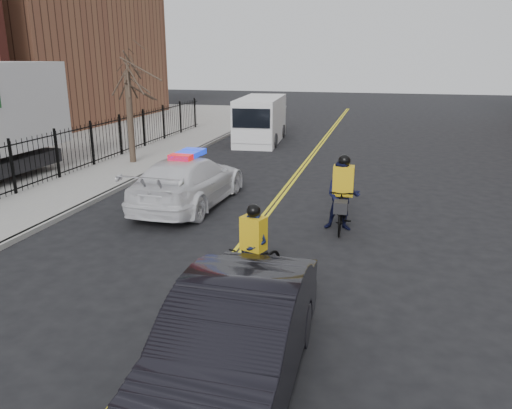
{
  "coord_description": "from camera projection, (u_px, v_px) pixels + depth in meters",
  "views": [
    {
      "loc": [
        3.41,
        -10.3,
        4.8
      ],
      "look_at": [
        0.5,
        1.05,
        1.3
      ],
      "focal_mm": 35.0,
      "sensor_mm": 36.0,
      "label": 1
    }
  ],
  "objects": [
    {
      "name": "iron_fence",
      "position": [
        79.0,
        150.0,
        21.03
      ],
      "size": [
        0.12,
        28.0,
        2.0
      ],
      "primitive_type": null,
      "color": "black",
      "rests_on": "ground"
    },
    {
      "name": "cargo_van",
      "position": [
        260.0,
        121.0,
        28.51
      ],
      "size": [
        2.7,
        6.2,
        2.53
      ],
      "rotation": [
        0.0,
        0.0,
        0.08
      ],
      "color": "white",
      "rests_on": "ground"
    },
    {
      "name": "curb",
      "position": [
        145.0,
        175.0,
        20.58
      ],
      "size": [
        0.2,
        60.0,
        0.15
      ],
      "primitive_type": "cube",
      "color": "gray",
      "rests_on": "ground"
    },
    {
      "name": "street_tree",
      "position": [
        128.0,
        86.0,
        21.83
      ],
      "size": [
        3.2,
        3.2,
        4.8
      ],
      "color": "#392A21",
      "rests_on": "sidewalk"
    },
    {
      "name": "cyclist_far",
      "position": [
        342.0,
        201.0,
        14.11
      ],
      "size": [
        1.0,
        2.18,
        2.19
      ],
      "rotation": [
        0.0,
        0.0,
        0.03
      ],
      "color": "black",
      "rests_on": "ground"
    },
    {
      "name": "warehouse_far",
      "position": [
        29.0,
        25.0,
        37.49
      ],
      "size": [
        14.0,
        18.0,
        14.0
      ],
      "primitive_type": "cube",
      "color": "brown",
      "rests_on": "ground"
    },
    {
      "name": "center_line_left",
      "position": [
        286.0,
        186.0,
        19.19
      ],
      "size": [
        0.1,
        60.0,
        0.01
      ],
      "primitive_type": "cube",
      "color": "yellow",
      "rests_on": "ground"
    },
    {
      "name": "police_cruiser",
      "position": [
        189.0,
        181.0,
        16.47
      ],
      "size": [
        2.5,
        5.76,
        1.81
      ],
      "rotation": [
        0.0,
        0.0,
        3.11
      ],
      "color": "white",
      "rests_on": "ground"
    },
    {
      "name": "cyclist_near",
      "position": [
        253.0,
        260.0,
        10.57
      ],
      "size": [
        1.27,
        2.03,
        1.88
      ],
      "rotation": [
        0.0,
        0.0,
        -0.34
      ],
      "color": "black",
      "rests_on": "ground"
    },
    {
      "name": "ground",
      "position": [
        225.0,
        268.0,
        11.75
      ],
      "size": [
        120.0,
        120.0,
        0.0
      ],
      "primitive_type": "plane",
      "color": "black",
      "rests_on": "ground"
    },
    {
      "name": "center_line_right",
      "position": [
        290.0,
        186.0,
        19.15
      ],
      "size": [
        0.1,
        60.0,
        0.01
      ],
      "primitive_type": "cube",
      "color": "yellow",
      "rests_on": "ground"
    },
    {
      "name": "sidewalk",
      "position": [
        113.0,
        173.0,
        20.94
      ],
      "size": [
        3.0,
        60.0,
        0.15
      ],
      "primitive_type": "cube",
      "color": "gray",
      "rests_on": "ground"
    },
    {
      "name": "dark_sedan",
      "position": [
        233.0,
        344.0,
        7.13
      ],
      "size": [
        1.86,
        5.16,
        1.69
      ],
      "primitive_type": "imported",
      "rotation": [
        0.0,
        0.0,
        0.01
      ],
      "color": "black",
      "rests_on": "ground"
    }
  ]
}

